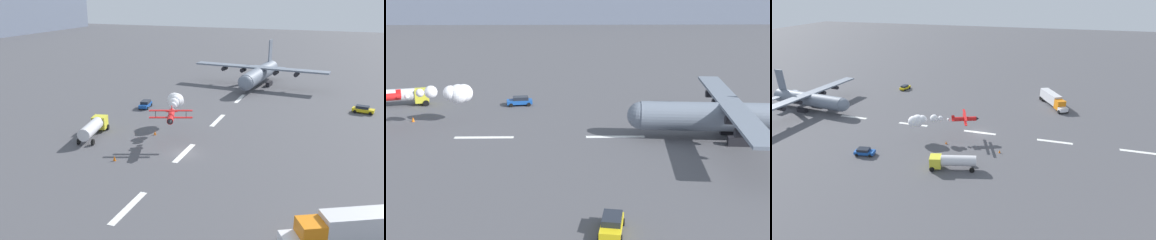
% 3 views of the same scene
% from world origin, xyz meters
% --- Properties ---
extents(ground_plane, '(440.00, 440.00, 0.00)m').
position_xyz_m(ground_plane, '(0.00, 0.00, 0.00)').
color(ground_plane, '#4C4C51').
rests_on(ground_plane, ground).
extents(runway_stripe_1, '(8.00, 0.90, 0.01)m').
position_xyz_m(runway_stripe_1, '(-35.65, 0.00, 0.01)').
color(runway_stripe_1, white).
rests_on(runway_stripe_1, ground).
extents(runway_stripe_2, '(8.00, 0.90, 0.01)m').
position_xyz_m(runway_stripe_2, '(-17.83, 0.00, 0.01)').
color(runway_stripe_2, white).
rests_on(runway_stripe_2, ground).
extents(runway_stripe_3, '(8.00, 0.90, 0.01)m').
position_xyz_m(runway_stripe_3, '(0.00, 0.00, 0.01)').
color(runway_stripe_3, white).
rests_on(runway_stripe_3, ground).
extents(runway_stripe_4, '(8.00, 0.90, 0.01)m').
position_xyz_m(runway_stripe_4, '(17.83, 0.00, 0.01)').
color(runway_stripe_4, white).
rests_on(runway_stripe_4, ground).
extents(runway_stripe_5, '(8.00, 0.90, 0.01)m').
position_xyz_m(runway_stripe_5, '(35.65, 0.00, 0.01)').
color(runway_stripe_5, white).
rests_on(runway_stripe_5, ground).
extents(cargo_transport_plane, '(25.36, 35.40, 11.07)m').
position_xyz_m(cargo_transport_plane, '(49.61, -1.39, 3.34)').
color(cargo_transport_plane, slate).
rests_on(cargo_transport_plane, ground).
extents(stunt_biplane_red, '(15.69, 8.76, 2.89)m').
position_xyz_m(stunt_biplane_red, '(11.62, 6.40, 4.60)').
color(stunt_biplane_red, red).
extents(semi_truck_orange, '(8.64, 12.96, 3.70)m').
position_xyz_m(semi_truck_orange, '(-16.88, -24.22, 2.11)').
color(semi_truck_orange, silver).
rests_on(semi_truck_orange, ground).
extents(fuel_tanker_truck, '(9.36, 4.68, 2.90)m').
position_xyz_m(fuel_tanker_truck, '(1.50, 17.30, 1.74)').
color(fuel_tanker_truck, yellow).
rests_on(fuel_tanker_truck, ground).
extents(followme_car_yellow, '(2.61, 4.49, 1.52)m').
position_xyz_m(followme_car_yellow, '(33.00, -26.57, 0.81)').
color(followme_car_yellow, yellow).
rests_on(followme_car_yellow, ground).
extents(airport_staff_sedan, '(4.42, 2.56, 1.52)m').
position_xyz_m(airport_staff_sedan, '(21.14, 17.23, 0.81)').
color(airport_staff_sedan, '#194CA5').
rests_on(airport_staff_sedan, ground).
extents(traffic_cone_near, '(0.44, 0.44, 0.75)m').
position_xyz_m(traffic_cone_near, '(-6.39, 8.59, 0.38)').
color(traffic_cone_near, orange).
rests_on(traffic_cone_near, ground).
extents(traffic_cone_far, '(0.44, 0.44, 0.75)m').
position_xyz_m(traffic_cone_far, '(6.03, 7.86, 0.38)').
color(traffic_cone_far, orange).
rests_on(traffic_cone_far, ground).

